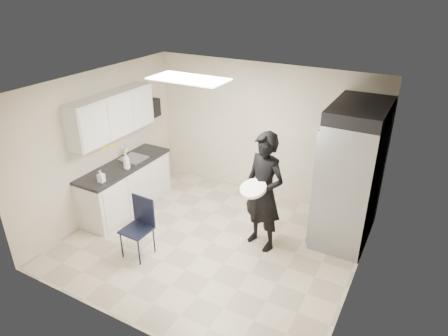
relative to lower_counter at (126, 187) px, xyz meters
The scene contains 21 objects.
floor 2.01m from the lower_counter, ahead, with size 4.50×4.50×0.00m, color #BAAB92.
ceiling 2.92m from the lower_counter, ahead, with size 4.50×4.50×0.00m, color silver.
back_wall 2.79m from the lower_counter, 42.71° to the left, with size 4.50×4.50×0.00m, color beige.
left_wall 0.94m from the lower_counter, 146.31° to the right, with size 4.00×4.00×0.00m, color beige.
right_wall 4.29m from the lower_counter, ahead, with size 4.00×4.00×0.00m, color beige.
ceiling_panel 2.54m from the lower_counter, ahead, with size 1.20×0.60×0.02m, color white.
lower_counter is the anchor object (origin of this frame).
countertop 0.46m from the lower_counter, 90.00° to the left, with size 0.64×1.95×0.05m, color black.
sink 0.51m from the lower_counter, 85.43° to the left, with size 0.42×0.40×0.14m, color gray.
faucet 0.67m from the lower_counter, 125.75° to the left, with size 0.02×0.02×0.24m, color silver.
upper_cabinets 1.40m from the lower_counter, behind, with size 0.35×1.80×0.75m, color silver.
towel_dispenser 1.67m from the lower_counter, 99.38° to the left, with size 0.22×0.30×0.35m, color black.
notice_sticker_left 0.85m from the lower_counter, 161.21° to the right, with size 0.00×0.12×0.07m, color yellow.
notice_sticker_right 0.81m from the lower_counter, 161.21° to the left, with size 0.00×0.12×0.07m, color yellow.
commercial_fridge 3.98m from the lower_counter, 15.88° to the left, with size 0.80×1.35×2.10m, color gray.
fridge_compressor 4.31m from the lower_counter, 15.88° to the left, with size 0.80×1.35×0.20m, color black.
folding_chair 1.51m from the lower_counter, 42.97° to the right, with size 0.41×0.41×0.93m, color black.
man_tuxedo 2.75m from the lower_counter, ahead, with size 0.71×0.48×1.95m, color black.
bucket_lid 2.71m from the lower_counter, ahead, with size 0.40×0.40×0.05m, color white.
soap_bottle_a 0.67m from the lower_counter, 31.93° to the right, with size 0.12×0.12×0.31m, color white.
soap_bottle_b 0.93m from the lower_counter, 77.88° to the right, with size 0.10×0.10×0.21m, color silver.
Camera 1 is at (2.78, -4.65, 4.00)m, focal length 32.00 mm.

